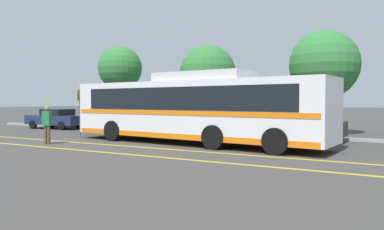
{
  "coord_description": "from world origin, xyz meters",
  "views": [
    {
      "loc": [
        7.23,
        -14.9,
        1.96
      ],
      "look_at": [
        -1.12,
        0.07,
        1.32
      ],
      "focal_mm": 35.0,
      "sensor_mm": 36.0,
      "label": 1
    }
  ],
  "objects_px": {
    "bus_stop_sign": "(80,107)",
    "tree_1": "(324,65)",
    "parked_car_1": "(120,121)",
    "pedestrian_0": "(47,122)",
    "tree_2": "(208,74)",
    "parked_car_3": "(298,126)",
    "parked_car_0": "(57,119)",
    "tree_3": "(120,68)",
    "parked_car_2": "(201,122)",
    "transit_bus": "(192,108)"
  },
  "relations": [
    {
      "from": "bus_stop_sign",
      "to": "tree_1",
      "type": "distance_m",
      "value": 14.22
    },
    {
      "from": "parked_car_1",
      "to": "pedestrian_0",
      "type": "bearing_deg",
      "value": -171.79
    },
    {
      "from": "tree_2",
      "to": "parked_car_3",
      "type": "bearing_deg",
      "value": -37.17
    },
    {
      "from": "parked_car_0",
      "to": "tree_2",
      "type": "height_order",
      "value": "tree_2"
    },
    {
      "from": "parked_car_0",
      "to": "tree_3",
      "type": "distance_m",
      "value": 6.62
    },
    {
      "from": "parked_car_2",
      "to": "tree_2",
      "type": "distance_m",
      "value": 7.0
    },
    {
      "from": "parked_car_1",
      "to": "pedestrian_0",
      "type": "relative_size",
      "value": 2.56
    },
    {
      "from": "transit_bus",
      "to": "parked_car_3",
      "type": "bearing_deg",
      "value": -43.43
    },
    {
      "from": "transit_bus",
      "to": "tree_1",
      "type": "relative_size",
      "value": 2.15
    },
    {
      "from": "parked_car_0",
      "to": "tree_2",
      "type": "bearing_deg",
      "value": -59.05
    },
    {
      "from": "parked_car_1",
      "to": "tree_3",
      "type": "relative_size",
      "value": 0.7
    },
    {
      "from": "parked_car_3",
      "to": "parked_car_0",
      "type": "bearing_deg",
      "value": 93.83
    },
    {
      "from": "parked_car_2",
      "to": "parked_car_0",
      "type": "bearing_deg",
      "value": 93.3
    },
    {
      "from": "parked_car_3",
      "to": "pedestrian_0",
      "type": "relative_size",
      "value": 2.53
    },
    {
      "from": "transit_bus",
      "to": "bus_stop_sign",
      "type": "relative_size",
      "value": 5.03
    },
    {
      "from": "transit_bus",
      "to": "parked_car_2",
      "type": "relative_size",
      "value": 2.81
    },
    {
      "from": "parked_car_2",
      "to": "parked_car_3",
      "type": "xyz_separation_m",
      "value": [
        5.54,
        -0.34,
        0.0
      ]
    },
    {
      "from": "parked_car_1",
      "to": "tree_3",
      "type": "distance_m",
      "value": 7.87
    },
    {
      "from": "bus_stop_sign",
      "to": "tree_3",
      "type": "xyz_separation_m",
      "value": [
        -4.3,
        8.55,
        2.97
      ]
    },
    {
      "from": "bus_stop_sign",
      "to": "tree_1",
      "type": "xyz_separation_m",
      "value": [
        11.62,
        7.83,
        2.44
      ]
    },
    {
      "from": "transit_bus",
      "to": "parked_car_1",
      "type": "bearing_deg",
      "value": 69.95
    },
    {
      "from": "parked_car_3",
      "to": "tree_2",
      "type": "height_order",
      "value": "tree_2"
    },
    {
      "from": "parked_car_0",
      "to": "tree_1",
      "type": "relative_size",
      "value": 0.74
    },
    {
      "from": "parked_car_0",
      "to": "parked_car_1",
      "type": "bearing_deg",
      "value": -93.47
    },
    {
      "from": "pedestrian_0",
      "to": "tree_3",
      "type": "height_order",
      "value": "tree_3"
    },
    {
      "from": "parked_car_0",
      "to": "parked_car_2",
      "type": "relative_size",
      "value": 0.97
    },
    {
      "from": "bus_stop_sign",
      "to": "parked_car_3",
      "type": "bearing_deg",
      "value": -67.76
    },
    {
      "from": "tree_3",
      "to": "bus_stop_sign",
      "type": "bearing_deg",
      "value": -63.32
    },
    {
      "from": "pedestrian_0",
      "to": "tree_1",
      "type": "relative_size",
      "value": 0.29
    },
    {
      "from": "parked_car_3",
      "to": "tree_3",
      "type": "relative_size",
      "value": 0.69
    },
    {
      "from": "parked_car_1",
      "to": "tree_1",
      "type": "height_order",
      "value": "tree_1"
    },
    {
      "from": "tree_1",
      "to": "parked_car_0",
      "type": "bearing_deg",
      "value": -165.78
    },
    {
      "from": "parked_car_1",
      "to": "parked_car_2",
      "type": "height_order",
      "value": "parked_car_2"
    },
    {
      "from": "parked_car_3",
      "to": "tree_3",
      "type": "distance_m",
      "value": 16.81
    },
    {
      "from": "bus_stop_sign",
      "to": "parked_car_0",
      "type": "bearing_deg",
      "value": 65.32
    },
    {
      "from": "pedestrian_0",
      "to": "tree_2",
      "type": "distance_m",
      "value": 13.31
    },
    {
      "from": "parked_car_0",
      "to": "bus_stop_sign",
      "type": "relative_size",
      "value": 1.74
    },
    {
      "from": "tree_3",
      "to": "tree_2",
      "type": "bearing_deg",
      "value": 6.33
    },
    {
      "from": "parked_car_0",
      "to": "tree_1",
      "type": "height_order",
      "value": "tree_1"
    },
    {
      "from": "pedestrian_0",
      "to": "parked_car_3",
      "type": "bearing_deg",
      "value": -152.34
    },
    {
      "from": "parked_car_2",
      "to": "bus_stop_sign",
      "type": "xyz_separation_m",
      "value": [
        -5.67,
        -3.67,
        0.89
      ]
    },
    {
      "from": "parked_car_2",
      "to": "tree_3",
      "type": "height_order",
      "value": "tree_3"
    },
    {
      "from": "parked_car_0",
      "to": "tree_3",
      "type": "xyz_separation_m",
      "value": [
        1.53,
        5.14,
        3.88
      ]
    },
    {
      "from": "parked_car_3",
      "to": "tree_1",
      "type": "relative_size",
      "value": 0.72
    },
    {
      "from": "pedestrian_0",
      "to": "tree_1",
      "type": "bearing_deg",
      "value": -139.19
    },
    {
      "from": "tree_2",
      "to": "tree_3",
      "type": "distance_m",
      "value": 7.59
    },
    {
      "from": "tree_2",
      "to": "parked_car_1",
      "type": "bearing_deg",
      "value": -117.21
    },
    {
      "from": "parked_car_0",
      "to": "parked_car_2",
      "type": "distance_m",
      "value": 11.5
    },
    {
      "from": "transit_bus",
      "to": "tree_3",
      "type": "distance_m",
      "value": 14.72
    },
    {
      "from": "transit_bus",
      "to": "tree_3",
      "type": "bearing_deg",
      "value": 58.71
    }
  ]
}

